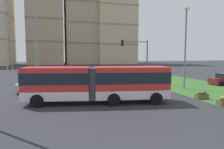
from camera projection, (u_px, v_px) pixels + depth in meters
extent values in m
cube|color=red|center=(131.00, 82.00, 17.70)|extent=(6.32, 3.41, 2.55)
cube|color=silver|center=(131.00, 93.00, 17.78)|extent=(6.34, 3.43, 0.70)
cube|color=#19232D|center=(131.00, 77.00, 17.66)|extent=(6.36, 3.45, 0.90)
cube|color=red|center=(57.00, 83.00, 17.15)|extent=(5.60, 3.50, 2.55)
cube|color=silver|center=(57.00, 94.00, 17.23)|extent=(5.62, 3.52, 0.70)
cube|color=#19232D|center=(57.00, 78.00, 17.11)|extent=(5.64, 3.55, 0.90)
cylinder|color=#383838|center=(95.00, 82.00, 17.36)|extent=(2.40, 2.40, 2.45)
cylinder|color=black|center=(147.00, 93.00, 19.25)|extent=(1.03, 0.43, 1.00)
cylinder|color=black|center=(156.00, 99.00, 16.77)|extent=(1.03, 0.43, 1.00)
cylinder|color=black|center=(110.00, 94.00, 18.86)|extent=(1.03, 0.43, 1.00)
cylinder|color=black|center=(114.00, 100.00, 16.39)|extent=(1.03, 0.43, 1.00)
cylinder|color=black|center=(45.00, 95.00, 18.41)|extent=(1.04, 0.48, 1.00)
cylinder|color=black|center=(37.00, 101.00, 15.93)|extent=(1.04, 0.48, 1.00)
sphere|color=#F9EFC6|center=(162.00, 90.00, 19.01)|extent=(0.24, 0.24, 0.24)
sphere|color=#F9EFC6|center=(169.00, 94.00, 17.23)|extent=(0.24, 0.24, 0.24)
cylinder|color=black|center=(222.00, 84.00, 26.71)|extent=(0.64, 0.23, 0.64)
cylinder|color=black|center=(212.00, 82.00, 28.44)|extent=(0.64, 0.23, 0.64)
cube|color=#B7BABF|center=(39.00, 87.00, 22.35)|extent=(4.47, 1.98, 0.80)
cube|color=black|center=(37.00, 81.00, 22.25)|extent=(2.45, 1.78, 0.60)
cylinder|color=black|center=(54.00, 88.00, 23.58)|extent=(0.65, 0.25, 0.64)
cylinder|color=black|center=(53.00, 90.00, 21.84)|extent=(0.65, 0.25, 0.64)
cylinder|color=black|center=(25.00, 89.00, 22.91)|extent=(0.65, 0.25, 0.64)
cylinder|color=black|center=(22.00, 92.00, 21.16)|extent=(0.65, 0.25, 0.64)
sphere|color=orange|center=(222.00, 98.00, 16.13)|extent=(0.20, 0.20, 0.20)
sphere|color=orange|center=(224.00, 97.00, 16.29)|extent=(0.20, 0.20, 0.20)
cube|color=brown|center=(202.00, 96.00, 18.76)|extent=(1.10, 0.56, 0.44)
ellipsoid|color=#2D6B28|center=(202.00, 93.00, 18.73)|extent=(0.99, 0.50, 0.28)
sphere|color=#D14C99|center=(199.00, 92.00, 18.64)|extent=(0.20, 0.20, 0.20)
sphere|color=#D14C99|center=(201.00, 92.00, 18.80)|extent=(0.20, 0.20, 0.20)
sphere|color=#D14C99|center=(205.00, 92.00, 18.74)|extent=(0.20, 0.20, 0.20)
cylinder|color=#474C51|center=(147.00, 62.00, 28.64)|extent=(0.16, 0.16, 5.96)
cylinder|color=#474C51|center=(134.00, 42.00, 27.87)|extent=(3.86, 0.10, 0.10)
cube|color=black|center=(122.00, 43.00, 27.45)|extent=(0.28, 0.28, 0.80)
sphere|color=red|center=(122.00, 41.00, 27.43)|extent=(0.16, 0.16, 0.16)
sphere|color=yellow|center=(122.00, 43.00, 27.45)|extent=(0.16, 0.16, 0.16)
sphere|color=green|center=(122.00, 45.00, 27.48)|extent=(0.16, 0.16, 0.16)
cylinder|color=slate|center=(185.00, 50.00, 24.07)|extent=(0.18, 0.18, 9.12)
cube|color=white|center=(187.00, 8.00, 23.65)|extent=(0.70, 0.28, 0.20)
cube|color=tan|center=(45.00, 22.00, 92.77)|extent=(14.65, 18.23, 37.07)
cube|color=#85765B|center=(46.00, 43.00, 93.58)|extent=(14.85, 18.43, 0.70)
cube|color=#85765B|center=(45.00, 21.00, 92.74)|extent=(14.85, 18.43, 0.70)
cube|color=#85765B|center=(45.00, 0.00, 91.89)|extent=(14.85, 18.43, 0.70)
cube|color=tan|center=(88.00, 16.00, 98.89)|extent=(20.87, 18.05, 44.43)
cube|color=#85765B|center=(88.00, 44.00, 100.08)|extent=(21.07, 18.25, 0.70)
cube|color=#85765B|center=(88.00, 25.00, 99.26)|extent=(21.07, 18.25, 0.70)
cube|color=#85765B|center=(87.00, 6.00, 98.45)|extent=(21.07, 18.25, 0.70)
cube|color=beige|center=(114.00, 18.00, 100.06)|extent=(17.83, 16.43, 43.37)
cube|color=#9C8D6E|center=(114.00, 45.00, 101.21)|extent=(18.03, 16.63, 0.70)
cube|color=#9C8D6E|center=(114.00, 26.00, 100.42)|extent=(18.03, 16.63, 0.70)
cube|color=#9C8D6E|center=(114.00, 8.00, 99.63)|extent=(18.03, 16.63, 0.70)
cylinder|color=gray|center=(36.00, 11.00, 52.01)|extent=(0.24, 0.24, 30.00)
cylinder|color=gray|center=(10.00, 9.00, 50.41)|extent=(0.24, 0.24, 30.00)
cylinder|color=gray|center=(34.00, 5.00, 46.26)|extent=(0.24, 0.24, 30.00)
cylinder|color=gray|center=(4.00, 3.00, 44.66)|extent=(0.24, 0.24, 30.00)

